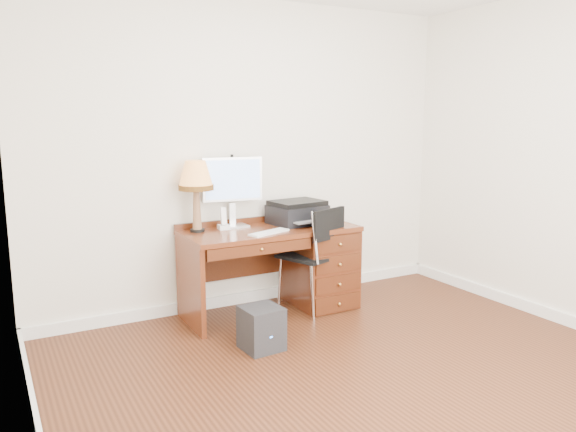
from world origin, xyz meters
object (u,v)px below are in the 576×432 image
phone (224,223)px  chair (314,249)px  printer (297,212)px  monitor (232,183)px  desk (302,262)px  equipment_box (261,328)px  leg_lamp (196,180)px

phone → chair: bearing=-21.7°
printer → chair: 0.40m
monitor → chair: size_ratio=0.65×
desk → equipment_box: bearing=-137.4°
printer → phone: printer is taller
leg_lamp → chair: leg_lamp is taller
equipment_box → desk: bearing=38.5°
leg_lamp → chair: size_ratio=0.63×
printer → leg_lamp: bearing=168.2°
printer → chair: printer is taller
monitor → phone: 0.36m
phone → equipment_box: size_ratio=0.59×
monitor → equipment_box: (-0.18, -0.92, -0.97)m
leg_lamp → equipment_box: leg_lamp is taller
equipment_box → monitor: bearing=75.0°
phone → chair: 0.81m
monitor → equipment_box: bearing=-92.5°
monitor → chair: 0.91m
phone → leg_lamp: bearing=179.9°
phone → desk: bearing=-7.6°
leg_lamp → desk: bearing=-10.0°
equipment_box → leg_lamp: bearing=97.4°
chair → printer: bearing=72.9°
phone → chair: phone is taller
desk → phone: phone is taller
leg_lamp → phone: leg_lamp is taller
leg_lamp → phone: bearing=-4.3°
monitor → chair: monitor is taller
chair → equipment_box: 0.98m
desk → monitor: (-0.57, 0.23, 0.72)m
printer → desk: bearing=-92.7°
monitor → phone: monitor is taller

